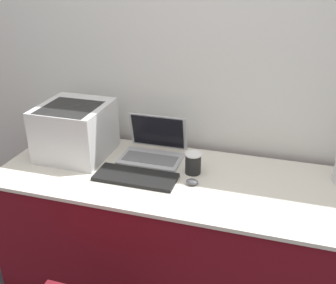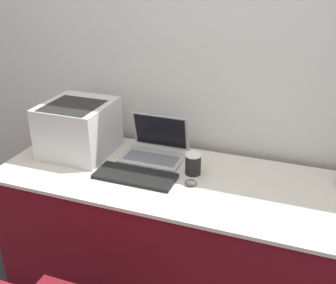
{
  "view_description": "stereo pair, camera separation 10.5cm",
  "coord_description": "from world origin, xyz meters",
  "px_view_note": "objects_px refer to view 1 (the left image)",
  "views": [
    {
      "loc": [
        0.48,
        -1.39,
        1.82
      ],
      "look_at": [
        -0.06,
        0.39,
        0.95
      ],
      "focal_mm": 42.0,
      "sensor_mm": 36.0,
      "label": 1
    },
    {
      "loc": [
        0.58,
        -1.36,
        1.82
      ],
      "look_at": [
        -0.06,
        0.39,
        0.95
      ],
      "focal_mm": 42.0,
      "sensor_mm": 36.0,
      "label": 2
    }
  ],
  "objects_px": {
    "printer": "(75,128)",
    "mouse": "(192,182)",
    "coffee_cup": "(193,163)",
    "laptop_left": "(153,149)",
    "external_keyboard": "(136,177)"
  },
  "relations": [
    {
      "from": "printer",
      "to": "coffee_cup",
      "type": "height_order",
      "value": "printer"
    },
    {
      "from": "printer",
      "to": "coffee_cup",
      "type": "distance_m",
      "value": 0.71
    },
    {
      "from": "laptop_left",
      "to": "coffee_cup",
      "type": "relative_size",
      "value": 2.99
    },
    {
      "from": "laptop_left",
      "to": "coffee_cup",
      "type": "bearing_deg",
      "value": -23.89
    },
    {
      "from": "printer",
      "to": "mouse",
      "type": "xyz_separation_m",
      "value": [
        0.73,
        -0.14,
        -0.15
      ]
    },
    {
      "from": "laptop_left",
      "to": "mouse",
      "type": "xyz_separation_m",
      "value": [
        0.29,
        -0.24,
        -0.04
      ]
    },
    {
      "from": "external_keyboard",
      "to": "printer",
      "type": "bearing_deg",
      "value": 158.53
    },
    {
      "from": "printer",
      "to": "external_keyboard",
      "type": "bearing_deg",
      "value": -21.47
    },
    {
      "from": "external_keyboard",
      "to": "mouse",
      "type": "height_order",
      "value": "mouse"
    },
    {
      "from": "laptop_left",
      "to": "external_keyboard",
      "type": "bearing_deg",
      "value": -91.99
    },
    {
      "from": "laptop_left",
      "to": "external_keyboard",
      "type": "distance_m",
      "value": 0.27
    },
    {
      "from": "coffee_cup",
      "to": "printer",
      "type": "bearing_deg",
      "value": 178.21
    },
    {
      "from": "laptop_left",
      "to": "coffee_cup",
      "type": "height_order",
      "value": "laptop_left"
    },
    {
      "from": "printer",
      "to": "external_keyboard",
      "type": "relative_size",
      "value": 0.91
    },
    {
      "from": "laptop_left",
      "to": "mouse",
      "type": "distance_m",
      "value": 0.37
    }
  ]
}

